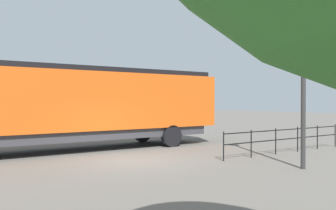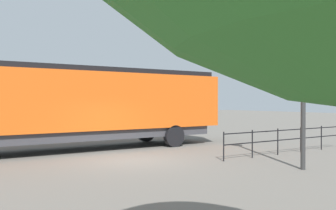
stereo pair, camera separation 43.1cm
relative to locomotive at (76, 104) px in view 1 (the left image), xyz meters
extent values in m
plane|color=#666059|center=(4.04, 0.73, -2.20)|extent=(120.00, 120.00, 0.00)
cube|color=#D15114|center=(0.00, -0.49, 0.12)|extent=(3.16, 15.56, 2.65)
cube|color=black|center=(0.00, 6.16, -0.27)|extent=(3.04, 2.26, 1.86)
cube|color=black|center=(0.00, -0.49, 1.57)|extent=(2.85, 14.93, 0.24)
cube|color=#38383D|center=(0.00, -0.49, -1.43)|extent=(2.85, 14.31, 0.45)
cylinder|color=black|center=(-1.43, 4.49, -1.65)|extent=(0.30, 1.10, 1.10)
cylinder|color=black|center=(1.43, 4.49, -1.65)|extent=(0.30, 1.10, 1.10)
cylinder|color=#2D2D2D|center=(8.96, 4.64, 1.25)|extent=(0.16, 0.16, 6.91)
cube|color=black|center=(6.21, 7.43, -1.16)|extent=(0.04, 7.77, 0.04)
cube|color=black|center=(6.21, 7.43, -1.58)|extent=(0.04, 7.77, 0.04)
cylinder|color=black|center=(6.21, 3.55, -1.63)|extent=(0.05, 0.05, 1.14)
cylinder|color=black|center=(6.21, 5.10, -1.63)|extent=(0.05, 0.05, 1.14)
cylinder|color=black|center=(6.21, 6.66, -1.63)|extent=(0.05, 0.05, 1.14)
cylinder|color=black|center=(6.21, 8.21, -1.63)|extent=(0.05, 0.05, 1.14)
cylinder|color=black|center=(6.21, 9.77, -1.63)|extent=(0.05, 0.05, 1.14)
cylinder|color=black|center=(6.21, 11.32, -1.63)|extent=(0.05, 0.05, 1.14)
camera|label=1|loc=(16.56, -6.35, 0.11)|focal=39.24mm
camera|label=2|loc=(16.80, -5.99, 0.11)|focal=39.24mm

